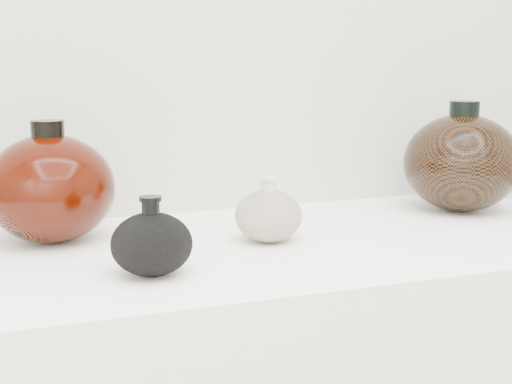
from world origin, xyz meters
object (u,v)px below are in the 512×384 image
object	(u,v)px
right_round_pot	(462,162)
cream_gourd_vase	(268,215)
left_round_pot	(51,188)
black_gourd_vase	(152,243)

from	to	relation	value
right_round_pot	cream_gourd_vase	bearing A→B (deg)	-168.06
left_round_pot	right_round_pot	world-z (taller)	right_round_pot
black_gourd_vase	left_round_pot	world-z (taller)	left_round_pot
left_round_pot	right_round_pot	bearing A→B (deg)	-2.17
black_gourd_vase	left_round_pot	bearing A→B (deg)	115.37
cream_gourd_vase	right_round_pot	xyz separation A→B (m)	(0.41, 0.09, 0.05)
left_round_pot	cream_gourd_vase	bearing A→B (deg)	-20.31
black_gourd_vase	cream_gourd_vase	xyz separation A→B (m)	(0.20, 0.11, -0.00)
cream_gourd_vase	left_round_pot	bearing A→B (deg)	159.69
cream_gourd_vase	left_round_pot	world-z (taller)	left_round_pot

